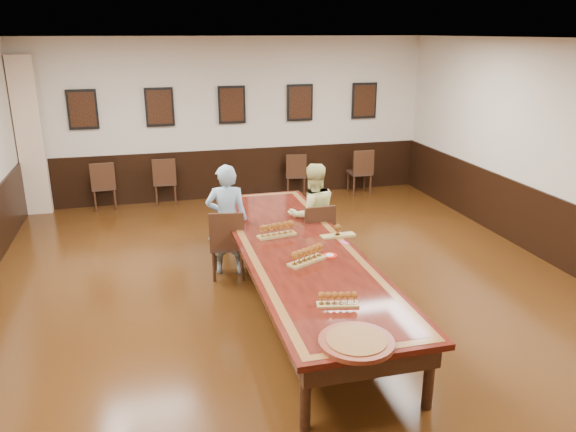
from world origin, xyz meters
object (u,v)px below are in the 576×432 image
object	(u,v)px
spare_chair_b	(165,180)
carved_platter	(356,342)
chair_woman	(315,235)
conference_table	(298,258)
person_man	(227,220)
person_woman	(313,215)
spare_chair_d	(360,171)
spare_chair_a	(103,185)
spare_chair_c	(295,174)
chair_man	(228,242)

from	to	relation	value
spare_chair_b	carved_platter	world-z (taller)	spare_chair_b
chair_woman	carved_platter	distance (m)	3.44
conference_table	carved_platter	bearing A→B (deg)	-93.04
person_man	chair_woman	bearing A→B (deg)	-174.04
person_man	person_woman	distance (m)	1.25
carved_platter	conference_table	bearing A→B (deg)	86.96
spare_chair_b	spare_chair_d	size ratio (longest dim) A/B	0.99
carved_platter	chair_woman	bearing A→B (deg)	78.74
spare_chair_b	person_woman	bearing A→B (deg)	121.21
person_man	carved_platter	distance (m)	3.50
spare_chair_a	person_woman	xyz separation A→B (m)	(3.10, -3.60, 0.29)
carved_platter	spare_chair_c	bearing A→B (deg)	78.87
spare_chair_c	carved_platter	world-z (taller)	spare_chair_c
chair_man	person_woman	size ratio (longest dim) A/B	0.65
spare_chair_a	conference_table	size ratio (longest dim) A/B	0.19
spare_chair_d	person_man	bearing A→B (deg)	47.21
spare_chair_c	chair_woman	bearing A→B (deg)	88.58
chair_woman	spare_chair_d	size ratio (longest dim) A/B	1.01
spare_chair_b	carved_platter	bearing A→B (deg)	103.49
spare_chair_b	spare_chair_c	bearing A→B (deg)	-176.61
chair_man	conference_table	size ratio (longest dim) A/B	0.20
spare_chair_c	chair_man	bearing A→B (deg)	71.69
spare_chair_a	carved_platter	world-z (taller)	spare_chair_a
person_woman	person_man	bearing A→B (deg)	-2.43
spare_chair_c	person_woman	bearing A→B (deg)	88.20
spare_chair_c	spare_chair_a	bearing A→B (deg)	10.55
chair_man	conference_table	distance (m)	1.28
spare_chair_c	person_woman	world-z (taller)	person_woman
conference_table	chair_woman	bearing A→B (deg)	62.93
person_woman	carved_platter	bearing A→B (deg)	75.99
spare_chair_b	spare_chair_d	bearing A→B (deg)	179.84
person_man	chair_man	bearing A→B (deg)	90.00
spare_chair_d	spare_chair_b	bearing A→B (deg)	-2.20
chair_woman	spare_chair_c	xyz separation A→B (m)	(0.73, 3.77, -0.04)
spare_chair_b	person_woman	distance (m)	4.16
chair_woman	spare_chair_b	size ratio (longest dim) A/B	1.03
spare_chair_a	chair_woman	bearing A→B (deg)	124.90
spare_chair_a	person_man	size ratio (longest dim) A/B	0.60
person_man	conference_table	distance (m)	1.37
person_woman	spare_chair_c	bearing A→B (deg)	-104.58
chair_man	spare_chair_d	xyz separation A→B (m)	(3.35, 3.54, -0.02)
chair_woman	person_woman	world-z (taller)	person_woman
chair_woman	spare_chair_c	distance (m)	3.84
spare_chair_a	carved_platter	xyz separation A→B (m)	(2.44, -7.07, 0.30)
spare_chair_d	carved_platter	bearing A→B (deg)	69.58
conference_table	spare_chair_b	bearing A→B (deg)	106.09
chair_man	carved_platter	bearing A→B (deg)	110.14
spare_chair_d	person_woman	xyz separation A→B (m)	(-2.08, -3.42, 0.28)
spare_chair_b	person_man	size ratio (longest dim) A/B	0.60
chair_woman	person_man	distance (m)	1.29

